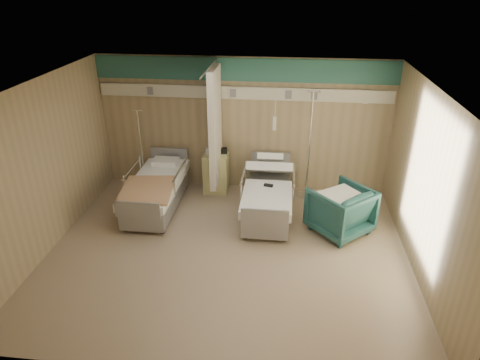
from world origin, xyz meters
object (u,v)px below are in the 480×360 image
bed_right (268,200)px  bed_left (156,194)px  iv_stand_right (307,176)px  iv_stand_left (144,175)px  bedside_cabinet (216,173)px  visitor_armchair (340,210)px

bed_right → bed_left: (-2.20, 0.00, 0.00)m
bed_left → iv_stand_right: 3.10m
bed_left → iv_stand_right: size_ratio=0.96×
bed_left → iv_stand_left: (-0.48, 0.72, 0.06)m
bed_right → bedside_cabinet: 1.46m
bed_right → iv_stand_left: size_ratio=1.19×
visitor_armchair → iv_stand_right: iv_stand_right is taller
bedside_cabinet → bed_right: bearing=-38.0°
bedside_cabinet → iv_stand_right: iv_stand_right is taller
iv_stand_left → bedside_cabinet: bearing=6.5°
bedside_cabinet → iv_stand_left: size_ratio=0.47×
bed_right → iv_stand_right: bearing=49.3°
bedside_cabinet → iv_stand_right: 1.92m
bed_left → bedside_cabinet: (1.05, 0.90, 0.11)m
bed_left → bed_right: bearing=0.0°
bed_right → visitor_armchair: 1.40m
bed_right → bedside_cabinet: bearing=142.0°
bed_right → iv_stand_right: (0.77, 0.89, 0.14)m
bed_right → iv_stand_left: iv_stand_left is taller
bedside_cabinet → visitor_armchair: 2.81m
visitor_armchair → iv_stand_right: size_ratio=0.43×
bed_right → iv_stand_left: (-2.68, 0.72, 0.06)m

